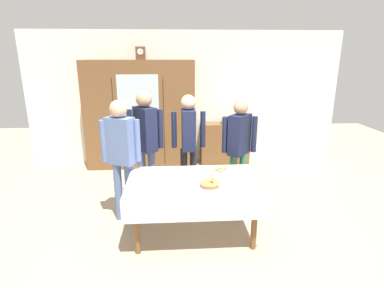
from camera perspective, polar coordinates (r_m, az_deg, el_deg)
ground_plane at (r=4.27m, az=0.17°, el=-14.94°), size 12.00×12.00×0.00m
back_wall at (r=6.35m, az=-1.41°, el=8.53°), size 6.40×0.10×2.70m
dining_table at (r=3.76m, az=0.42°, el=-8.46°), size 1.64×1.03×0.74m
wall_cabinet at (r=6.14m, az=-9.74°, el=5.37°), size 2.15×0.46×2.14m
mantel_clock at (r=6.02m, az=-9.68°, el=16.54°), size 0.18×0.11×0.24m
bookshelf_low at (r=6.39m, az=6.19°, el=0.10°), size 1.01×0.35×0.87m
book_stack at (r=6.27m, az=6.32°, el=4.41°), size 0.17×0.20×0.11m
tea_cup_center at (r=4.05m, az=1.59°, el=-4.66°), size 0.13×0.13×0.06m
tea_cup_back_edge at (r=3.62m, az=-3.25°, el=-7.35°), size 0.13×0.13×0.06m
tea_cup_near_left at (r=3.77m, az=-6.75°, el=-6.40°), size 0.13×0.13×0.06m
bread_basket at (r=3.58m, az=3.42°, el=-7.51°), size 0.24×0.24×0.16m
pastry_plate at (r=4.05m, az=5.46°, el=-4.95°), size 0.28×0.28×0.05m
spoon_mid_right at (r=3.87m, az=9.12°, el=-6.29°), size 0.12×0.02×0.01m
spoon_back_edge at (r=3.99m, az=-0.43°, el=-5.38°), size 0.12×0.02×0.01m
person_beside_shelf at (r=4.55m, az=8.90°, el=0.34°), size 0.52×0.40×1.61m
person_by_cabinet at (r=4.11m, az=-13.24°, el=-0.98°), size 0.52×0.33×1.68m
person_behind_table_left at (r=4.51m, az=-8.75°, el=1.38°), size 0.52×0.41×1.74m
person_behind_table_right at (r=4.64m, az=-0.66°, el=1.32°), size 0.52×0.36×1.66m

